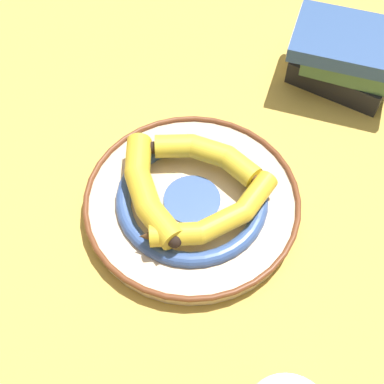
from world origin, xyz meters
The scene contains 6 objects.
ground_plane centered at (0.00, 0.00, 0.00)m, with size 2.80×2.80×0.00m, color gold.
decorative_bowl centered at (-0.02, 0.02, 0.02)m, with size 0.31×0.31×0.04m.
banana_a centered at (0.04, 0.06, 0.05)m, with size 0.17×0.14×0.04m.
banana_b centered at (-0.07, 0.05, 0.05)m, with size 0.11×0.19×0.03m.
banana_c centered at (0.00, -0.04, 0.05)m, with size 0.17×0.07×0.03m.
book_stack centered at (-0.07, -0.34, 0.05)m, with size 0.21×0.19×0.10m.
Camera 1 is at (-0.25, 0.36, 0.66)m, focal length 50.00 mm.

